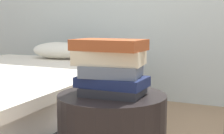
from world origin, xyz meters
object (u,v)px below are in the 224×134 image
object	(u,v)px
book_slate	(112,71)
book_rust	(109,45)
book_charcoal	(113,91)
bed	(5,100)
book_navy	(112,82)
book_cream	(110,57)

from	to	relation	value
book_slate	book_rust	distance (m)	0.11
book_charcoal	bed	bearing A→B (deg)	149.21
book_navy	book_rust	bearing A→B (deg)	-177.54
book_cream	bed	bearing A→B (deg)	145.76
bed	book_navy	bearing A→B (deg)	-29.53
bed	book_cream	size ratio (longest dim) A/B	7.39
bed	book_rust	size ratio (longest dim) A/B	7.22
bed	book_charcoal	distance (m)	1.33
book_cream	book_rust	world-z (taller)	book_rust
book_slate	book_rust	xyz separation A→B (m)	(-0.01, -0.01, 0.11)
book_charcoal	book_navy	world-z (taller)	book_navy
bed	book_rust	world-z (taller)	book_rust
book_navy	book_slate	size ratio (longest dim) A/B	1.17
book_charcoal	book_navy	xyz separation A→B (m)	(-0.01, 0.00, 0.04)
bed	book_charcoal	size ratio (longest dim) A/B	8.53
bed	book_charcoal	world-z (taller)	bed
book_navy	book_rust	xyz separation A→B (m)	(-0.01, -0.00, 0.15)
bed	book_slate	distance (m)	1.33
book_charcoal	book_rust	bearing A→B (deg)	171.11
book_navy	book_slate	distance (m)	0.05
book_navy	book_cream	xyz separation A→B (m)	(-0.02, 0.01, 0.10)
book_charcoal	book_rust	xyz separation A→B (m)	(-0.02, 0.00, 0.19)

